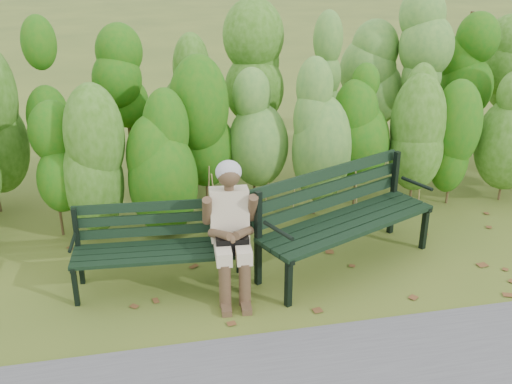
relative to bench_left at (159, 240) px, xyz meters
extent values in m
plane|color=#3D4F1B|center=(0.99, -0.05, -0.47)|extent=(80.00, 80.00, 0.00)
cylinder|color=#47381E|center=(-1.15, 1.25, -0.07)|extent=(0.03, 0.03, 0.80)
ellipsoid|color=#2B5B10|center=(-1.15, 1.25, 0.57)|extent=(0.64, 0.64, 1.44)
cylinder|color=#47381E|center=(-0.53, 1.25, -0.07)|extent=(0.03, 0.03, 0.80)
ellipsoid|color=#2B5B10|center=(-0.53, 1.25, 0.57)|extent=(0.64, 0.64, 1.44)
cylinder|color=#47381E|center=(0.08, 1.25, -0.07)|extent=(0.03, 0.03, 0.80)
ellipsoid|color=#2B5B10|center=(0.08, 1.25, 0.57)|extent=(0.64, 0.64, 1.44)
cylinder|color=#47381E|center=(0.69, 1.25, -0.07)|extent=(0.03, 0.03, 0.80)
ellipsoid|color=#2B5B10|center=(0.69, 1.25, 0.57)|extent=(0.64, 0.64, 1.44)
cylinder|color=#47381E|center=(1.30, 1.25, -0.07)|extent=(0.03, 0.03, 0.80)
ellipsoid|color=#2B5B10|center=(1.30, 1.25, 0.57)|extent=(0.64, 0.64, 1.44)
cylinder|color=#47381E|center=(1.91, 1.25, -0.07)|extent=(0.03, 0.03, 0.80)
ellipsoid|color=#2B5B10|center=(1.91, 1.25, 0.57)|extent=(0.64, 0.64, 1.44)
cylinder|color=#47381E|center=(2.52, 1.25, -0.07)|extent=(0.03, 0.03, 0.80)
ellipsoid|color=#2B5B10|center=(2.52, 1.25, 0.57)|extent=(0.64, 0.64, 1.44)
cylinder|color=#47381E|center=(3.14, 1.25, -0.07)|extent=(0.03, 0.03, 0.80)
ellipsoid|color=#2B5B10|center=(3.14, 1.25, 0.57)|extent=(0.64, 0.64, 1.44)
cylinder|color=#47381E|center=(3.75, 1.25, -0.07)|extent=(0.03, 0.03, 0.80)
ellipsoid|color=#2B5B10|center=(3.75, 1.25, 0.57)|extent=(0.64, 0.64, 1.44)
cylinder|color=#47381E|center=(4.36, 1.25, -0.07)|extent=(0.03, 0.03, 0.80)
ellipsoid|color=#2B5B10|center=(4.36, 1.25, 0.57)|extent=(0.64, 0.64, 1.44)
cylinder|color=#47381E|center=(-1.69, 2.25, 0.08)|extent=(0.04, 0.04, 1.10)
cylinder|color=#47381E|center=(-0.93, 2.25, 0.08)|extent=(0.04, 0.04, 1.10)
ellipsoid|color=#185D0F|center=(-0.93, 2.25, 0.96)|extent=(0.70, 0.70, 1.98)
cylinder|color=#47381E|center=(-0.16, 2.25, 0.08)|extent=(0.04, 0.04, 1.10)
ellipsoid|color=#185D0F|center=(-0.16, 2.25, 0.96)|extent=(0.70, 0.70, 1.98)
cylinder|color=#47381E|center=(0.61, 2.25, 0.08)|extent=(0.04, 0.04, 1.10)
ellipsoid|color=#185D0F|center=(0.61, 2.25, 0.96)|extent=(0.70, 0.70, 1.98)
cylinder|color=#47381E|center=(1.38, 2.25, 0.08)|extent=(0.04, 0.04, 1.10)
ellipsoid|color=#185D0F|center=(1.38, 2.25, 0.96)|extent=(0.70, 0.70, 1.98)
cylinder|color=#47381E|center=(2.15, 2.25, 0.08)|extent=(0.04, 0.04, 1.10)
ellipsoid|color=#185D0F|center=(2.15, 2.25, 0.96)|extent=(0.70, 0.70, 1.98)
cylinder|color=#47381E|center=(2.91, 2.25, 0.08)|extent=(0.04, 0.04, 1.10)
ellipsoid|color=#185D0F|center=(2.91, 2.25, 0.96)|extent=(0.70, 0.70, 1.98)
cylinder|color=#47381E|center=(3.68, 2.25, 0.08)|extent=(0.04, 0.04, 1.10)
ellipsoid|color=#185D0F|center=(3.68, 2.25, 0.96)|extent=(0.70, 0.70, 1.98)
cylinder|color=#47381E|center=(4.45, 2.25, 0.08)|extent=(0.04, 0.04, 1.10)
ellipsoid|color=#185D0F|center=(4.45, 2.25, 0.96)|extent=(0.70, 0.70, 1.98)
cube|color=brown|center=(0.11, 0.83, -0.47)|extent=(0.10, 0.11, 0.01)
cube|color=brown|center=(2.46, 0.07, -0.47)|extent=(0.11, 0.10, 0.01)
cube|color=brown|center=(2.84, -0.10, -0.47)|extent=(0.11, 0.11, 0.01)
cube|color=brown|center=(2.39, 0.30, -0.47)|extent=(0.11, 0.11, 0.01)
cube|color=brown|center=(1.78, -0.35, -0.47)|extent=(0.11, 0.09, 0.01)
cube|color=brown|center=(3.24, -0.33, -0.47)|extent=(0.10, 0.11, 0.01)
cube|color=brown|center=(0.25, -0.86, -0.47)|extent=(0.11, 0.11, 0.01)
cube|color=brown|center=(2.21, -0.25, -0.47)|extent=(0.10, 0.11, 0.01)
cube|color=brown|center=(3.19, 0.93, -0.47)|extent=(0.11, 0.10, 0.01)
cube|color=brown|center=(2.91, -0.94, -0.47)|extent=(0.11, 0.11, 0.01)
cube|color=brown|center=(-1.16, 0.60, -0.47)|extent=(0.11, 0.11, 0.01)
cube|color=brown|center=(-0.81, 0.60, -0.47)|extent=(0.11, 0.11, 0.01)
cube|color=brown|center=(0.77, 0.64, -0.47)|extent=(0.10, 0.11, 0.01)
cube|color=brown|center=(0.69, -0.72, -0.47)|extent=(0.11, 0.11, 0.01)
cube|color=brown|center=(-1.43, 0.02, -0.47)|extent=(0.11, 0.11, 0.01)
cube|color=brown|center=(1.15, -0.91, -0.47)|extent=(0.09, 0.10, 0.01)
cube|color=brown|center=(-1.33, -0.64, -0.47)|extent=(0.11, 0.11, 0.01)
cube|color=brown|center=(3.90, 0.41, -0.47)|extent=(0.08, 0.09, 0.01)
cube|color=brown|center=(-0.75, -1.10, -0.47)|extent=(0.08, 0.09, 0.01)
cube|color=black|center=(-0.02, -0.26, -0.07)|extent=(1.59, 0.21, 0.04)
cube|color=black|center=(-0.01, -0.15, -0.07)|extent=(1.59, 0.21, 0.04)
cube|color=black|center=(0.00, -0.04, -0.07)|extent=(1.59, 0.21, 0.04)
cube|color=black|center=(0.00, 0.07, -0.07)|extent=(1.59, 0.21, 0.04)
cube|color=black|center=(0.01, 0.15, 0.03)|extent=(1.59, 0.16, 0.09)
cube|color=black|center=(0.01, 0.16, 0.15)|extent=(1.59, 0.16, 0.09)
cube|color=black|center=(0.01, 0.18, 0.27)|extent=(1.59, 0.16, 0.09)
cube|color=black|center=(-0.78, -0.22, -0.27)|extent=(0.05, 0.05, 0.40)
cube|color=black|center=(-0.75, 0.16, -0.07)|extent=(0.05, 0.05, 0.80)
cube|color=black|center=(-0.77, -0.04, -0.09)|extent=(0.07, 0.44, 0.04)
cylinder|color=black|center=(-0.77, -0.09, 0.11)|extent=(0.05, 0.33, 0.03)
cube|color=black|center=(0.74, -0.33, -0.27)|extent=(0.05, 0.05, 0.40)
cube|color=black|center=(0.77, 0.05, -0.07)|extent=(0.05, 0.05, 0.80)
cube|color=black|center=(0.75, -0.15, -0.09)|extent=(0.07, 0.44, 0.04)
cylinder|color=black|center=(0.75, -0.19, 0.11)|extent=(0.05, 0.33, 0.03)
cube|color=black|center=(1.94, -0.23, 0.02)|extent=(1.82, 0.90, 0.04)
cube|color=black|center=(1.89, -0.10, 0.02)|extent=(1.82, 0.90, 0.04)
cube|color=black|center=(1.83, 0.02, 0.02)|extent=(1.82, 0.90, 0.04)
cube|color=black|center=(1.78, 0.14, 0.02)|extent=(1.82, 0.90, 0.04)
cube|color=black|center=(1.73, 0.23, 0.13)|extent=(1.79, 0.85, 0.11)
cube|color=black|center=(1.73, 0.25, 0.29)|extent=(1.79, 0.85, 0.11)
cube|color=black|center=(1.72, 0.26, 0.44)|extent=(1.79, 0.85, 0.11)
cube|color=black|center=(1.10, -0.62, -0.23)|extent=(0.07, 0.07, 0.48)
cube|color=black|center=(0.91, -0.20, 0.02)|extent=(0.07, 0.07, 0.97)
cube|color=black|center=(1.01, -0.42, -0.01)|extent=(0.27, 0.51, 0.04)
cylinder|color=black|center=(1.04, -0.47, 0.23)|extent=(0.20, 0.38, 0.04)
cube|color=black|center=(2.79, 0.14, -0.23)|extent=(0.07, 0.07, 0.48)
cube|color=black|center=(2.60, 0.56, 0.02)|extent=(0.07, 0.07, 0.97)
cube|color=black|center=(2.70, 0.34, -0.01)|extent=(0.27, 0.51, 0.04)
cylinder|color=black|center=(2.72, 0.29, 0.23)|extent=(0.20, 0.38, 0.04)
cube|color=beige|center=(0.55, -0.34, 0.02)|extent=(0.17, 0.43, 0.13)
cube|color=beige|center=(0.73, -0.36, 0.02)|extent=(0.17, 0.43, 0.13)
cylinder|color=#4E3824|center=(0.54, -0.51, -0.25)|extent=(0.12, 0.12, 0.44)
cylinder|color=#4E3824|center=(0.72, -0.53, -0.25)|extent=(0.12, 0.12, 0.44)
cube|color=#4E3824|center=(0.54, -0.59, -0.44)|extent=(0.10, 0.20, 0.06)
cube|color=#4E3824|center=(0.71, -0.61, -0.44)|extent=(0.10, 0.20, 0.06)
cube|color=beige|center=(0.66, -0.08, 0.25)|extent=(0.37, 0.27, 0.52)
cylinder|color=#4E3824|center=(0.66, -0.10, 0.52)|extent=(0.09, 0.09, 0.10)
sphere|color=#4E3824|center=(0.66, -0.11, 0.65)|extent=(0.21, 0.21, 0.21)
ellipsoid|color=gray|center=(0.66, -0.09, 0.67)|extent=(0.24, 0.23, 0.22)
cylinder|color=#4E3824|center=(0.45, -0.15, 0.33)|extent=(0.10, 0.21, 0.31)
cylinder|color=#4E3824|center=(0.86, -0.18, 0.33)|extent=(0.10, 0.21, 0.31)
cylinder|color=#4E3824|center=(0.54, -0.29, 0.15)|extent=(0.22, 0.27, 0.13)
cylinder|color=#4E3824|center=(0.75, -0.30, 0.15)|extent=(0.24, 0.25, 0.13)
sphere|color=#4E3824|center=(0.64, -0.35, 0.13)|extent=(0.11, 0.11, 0.11)
cube|color=black|center=(0.64, -0.34, 0.06)|extent=(0.31, 0.14, 0.16)
camera|label=1|loc=(-0.12, -5.06, 2.64)|focal=42.00mm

